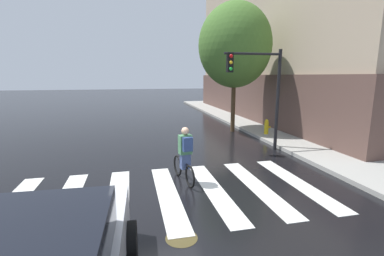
% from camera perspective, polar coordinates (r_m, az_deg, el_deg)
% --- Properties ---
extents(ground_plane, '(120.00, 120.00, 0.00)m').
position_cam_1_polar(ground_plane, '(7.52, -6.35, -13.84)').
color(ground_plane, black).
extents(crosswalk_stripes, '(8.30, 4.10, 0.01)m').
position_cam_1_polar(crosswalk_stripes, '(7.53, -5.11, -13.72)').
color(crosswalk_stripes, silver).
rests_on(crosswalk_stripes, ground).
extents(manhole_cover, '(0.64, 0.64, 0.01)m').
position_cam_1_polar(manhole_cover, '(5.76, -2.22, -22.11)').
color(manhole_cover, '#473D1E').
rests_on(manhole_cover, ground).
extents(cyclist, '(0.40, 1.70, 1.69)m').
position_cam_1_polar(cyclist, '(8.00, -1.52, -5.77)').
color(cyclist, black).
rests_on(cyclist, ground).
extents(traffic_light_near, '(2.47, 0.28, 4.20)m').
position_cam_1_polar(traffic_light_near, '(11.51, 14.16, 9.21)').
color(traffic_light_near, black).
rests_on(traffic_light_near, ground).
extents(fire_hydrant, '(0.33, 0.22, 0.78)m').
position_cam_1_polar(fire_hydrant, '(14.62, 15.39, 0.25)').
color(fire_hydrant, gold).
rests_on(fire_hydrant, sidewalk).
extents(street_tree_near, '(3.95, 3.95, 7.03)m').
position_cam_1_polar(street_tree_near, '(15.52, 8.99, 16.75)').
color(street_tree_near, '#4C3823').
rests_on(street_tree_near, ground).
extents(corner_building, '(17.61, 21.95, 10.97)m').
position_cam_1_polar(corner_building, '(25.12, 30.36, 14.73)').
color(corner_building, brown).
rests_on(corner_building, ground).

